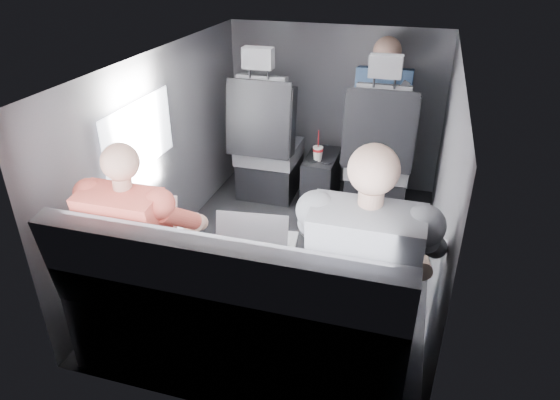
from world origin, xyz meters
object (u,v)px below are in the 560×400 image
(front_seat_right, at_px, (378,164))
(passenger_rear_left, at_px, (147,245))
(center_console, at_px, (321,178))
(rear_bench, at_px, (236,324))
(soda_cup, at_px, (318,153))
(passenger_front_right, at_px, (382,109))
(front_seat_left, at_px, (267,152))
(laptop_silver, at_px, (258,241))
(passenger_rear_right, at_px, (366,275))
(laptop_white, at_px, (157,220))
(laptop_black, at_px, (369,259))

(front_seat_right, distance_m, passenger_rear_left, 2.05)
(center_console, height_order, rear_bench, rear_bench)
(front_seat_right, height_order, soda_cup, front_seat_right)
(soda_cup, bearing_deg, front_seat_right, 7.18)
(soda_cup, height_order, passenger_front_right, passenger_front_right)
(front_seat_left, distance_m, center_console, 0.49)
(soda_cup, relative_size, laptop_silver, 0.67)
(front_seat_right, xyz_separation_m, laptop_silver, (-0.42, -1.64, 0.23))
(passenger_rear_left, height_order, passenger_rear_right, passenger_rear_right)
(front_seat_right, relative_size, passenger_rear_right, 0.97)
(rear_bench, distance_m, passenger_rear_left, 0.59)
(passenger_rear_left, bearing_deg, passenger_front_right, 66.26)
(passenger_front_right, bearing_deg, center_console, -152.28)
(soda_cup, bearing_deg, center_console, 81.40)
(front_seat_left, xyz_separation_m, laptop_silver, (0.48, -1.64, 0.23))
(rear_bench, xyz_separation_m, soda_cup, (-0.01, 1.84, 0.15))
(front_seat_left, distance_m, laptop_white, 1.63)
(passenger_rear_left, relative_size, passenger_rear_right, 0.91)
(front_seat_left, height_order, front_seat_right, same)
(rear_bench, relative_size, passenger_front_right, 1.81)
(laptop_white, xyz_separation_m, passenger_rear_right, (1.12, -0.20, 0.02))
(rear_bench, height_order, laptop_white, rear_bench)
(front_seat_left, bearing_deg, rear_bench, -76.69)
(laptop_silver, relative_size, passenger_rear_right, 0.28)
(laptop_white, xyz_separation_m, laptop_silver, (0.58, -0.04, -0.00))
(soda_cup, relative_size, passenger_front_right, 0.28)
(rear_bench, bearing_deg, passenger_rear_right, 9.19)
(passenger_rear_left, bearing_deg, rear_bench, -11.01)
(front_seat_right, distance_m, soda_cup, 0.47)
(passenger_rear_right, bearing_deg, front_seat_right, 94.15)
(front_seat_left, bearing_deg, passenger_rear_left, -91.35)
(center_console, bearing_deg, soda_cup, -98.60)
(soda_cup, bearing_deg, passenger_front_right, 36.36)
(soda_cup, relative_size, laptop_black, 0.61)
(front_seat_right, xyz_separation_m, laptop_black, (0.13, -1.64, 0.23))
(front_seat_right, bearing_deg, laptop_silver, -104.20)
(front_seat_right, bearing_deg, passenger_rear_left, -117.56)
(front_seat_right, height_order, center_console, front_seat_right)
(center_console, relative_size, laptop_black, 1.19)
(center_console, distance_m, rear_bench, 1.94)
(laptop_black, bearing_deg, laptop_white, 178.22)
(front_seat_left, relative_size, soda_cup, 5.09)
(rear_bench, bearing_deg, laptop_black, 24.19)
(front_seat_left, bearing_deg, front_seat_right, 0.00)
(laptop_white, relative_size, passenger_front_right, 0.40)
(front_seat_left, bearing_deg, passenger_front_right, 16.61)
(front_seat_right, relative_size, passenger_front_right, 1.43)
(laptop_silver, distance_m, passenger_front_right, 1.94)
(front_seat_left, relative_size, laptop_white, 3.55)
(soda_cup, bearing_deg, laptop_black, -69.58)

